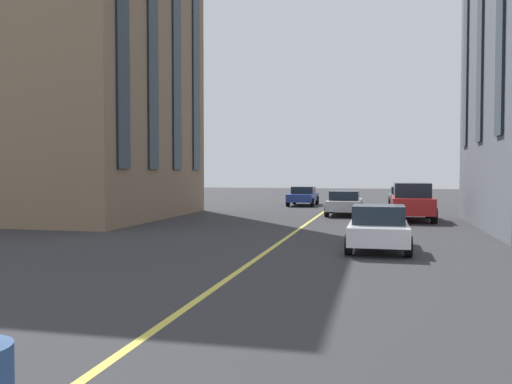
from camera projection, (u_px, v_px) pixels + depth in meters
lane_centre_line at (295, 232)px, 21.55m from camera, size 80.00×0.16×0.01m
car_white_mid at (378, 228)px, 16.44m from camera, size 3.90×1.89×1.40m
car_red_near at (412, 201)px, 26.72m from camera, size 4.70×2.14×1.88m
car_grey_trailing at (402, 196)px, 38.16m from camera, size 3.90×1.89×1.40m
car_blue_parked_a at (303, 196)px, 38.81m from camera, size 4.40×1.95×1.37m
car_silver_far at (345, 203)px, 29.90m from camera, size 4.40×1.95×1.37m
building_left_near at (60, 47)px, 28.59m from camera, size 12.42×12.21×18.31m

